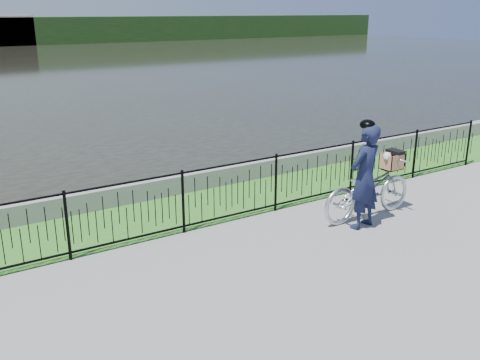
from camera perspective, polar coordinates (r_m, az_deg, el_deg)
ground at (r=8.80m, az=4.71°, el=-7.67°), size 120.00×120.00×0.00m
grass_strip at (r=10.81m, az=-3.66°, el=-2.68°), size 60.00×2.00×0.01m
quay_wall at (r=11.58m, az=-6.09°, el=-0.31°), size 60.00×0.30×0.40m
fence at (r=9.80m, az=-0.87°, el=-1.27°), size 14.00×0.06×1.15m
far_building_right at (r=65.72m, az=-23.95°, el=14.36°), size 6.00×3.00×3.20m
bicycle_rig at (r=10.29m, az=13.52°, el=-0.89°), size 2.12×0.74×1.24m
cyclist at (r=9.68m, az=13.15°, el=0.45°), size 0.77×0.58×1.97m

